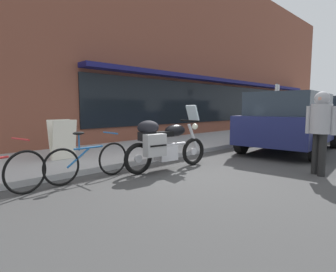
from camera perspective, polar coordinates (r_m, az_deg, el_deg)
ground_plane at (r=5.79m, az=5.44°, el=-7.36°), size 80.00×80.00×0.00m
storefront_building at (r=15.14m, az=12.53°, el=15.67°), size 24.29×0.90×7.98m
sidewalk_curb at (r=14.86m, az=19.65°, el=0.79°), size 30.00×3.17×0.12m
touring_motorcycle at (r=5.70m, az=-0.88°, el=-1.37°), size 2.12×0.65×1.40m
parked_bicycle at (r=5.20m, az=-16.43°, el=-5.06°), size 1.70×0.48×0.92m
parked_minivan at (r=9.09m, az=24.75°, el=2.94°), size 4.63×2.50×1.76m
pedestrian_walking at (r=6.06m, az=29.64°, el=2.40°), size 0.39×0.56×1.65m
sandwich_board_sign at (r=6.79m, az=-21.46°, el=-0.70°), size 0.55×0.41×0.93m
parking_sign_pole at (r=13.38m, az=21.96°, el=6.30°), size 0.44×0.07×2.30m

